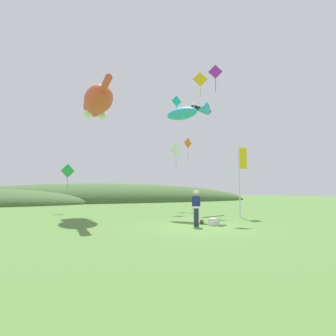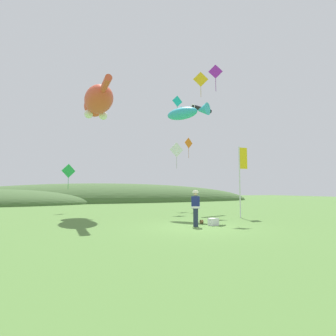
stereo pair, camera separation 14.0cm
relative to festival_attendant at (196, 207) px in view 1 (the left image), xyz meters
name	(u,v)px [view 1 (the left image)]	position (x,y,z in m)	size (l,w,h in m)	color
ground_plane	(199,227)	(0.01, -0.22, -0.95)	(120.00, 120.00, 0.00)	#517A38
distant_hill_ridge	(85,203)	(-3.21, 27.53, -0.95)	(50.76, 14.20, 5.51)	#426033
festival_attendant	(196,207)	(0.00, 0.00, 0.00)	(0.49, 0.44, 1.77)	#232D47
kite_spool	(202,222)	(0.81, 0.91, -0.85)	(0.13, 0.21, 0.21)	olive
picnic_cooler	(214,222)	(1.05, 0.11, -0.77)	(0.53, 0.40, 0.36)	white
festival_banner_pole	(241,171)	(4.70, 2.61, 2.07)	(0.66, 0.08, 4.62)	silver
kite_giant_cat	(97,102)	(-4.01, 7.49, 7.18)	(2.06, 6.84, 2.07)	#E04C33
kite_fish_windsock	(186,113)	(1.64, 4.47, 6.15)	(2.51, 3.07, 0.97)	#33B2CC
kite_tube_streamer	(201,109)	(4.78, 8.05, 7.82)	(2.21, 1.06, 0.44)	black
kite_diamond_orange	(188,143)	(4.26, 9.60, 5.04)	(0.94, 0.37, 1.90)	orange
kite_diamond_violet	(215,72)	(3.28, 3.27, 8.82)	(0.89, 0.43, 1.88)	purple
kite_diamond_teal	(177,101)	(4.40, 12.46, 9.87)	(1.17, 0.16, 2.08)	#19BFBF
kite_diamond_green	(68,171)	(-5.81, 10.83, 2.33)	(1.06, 0.46, 2.04)	green
kite_diamond_white	(176,150)	(2.07, 7.22, 3.96)	(1.19, 0.12, 2.10)	white
kite_diamond_gold	(200,80)	(4.24, 7.15, 10.01)	(1.21, 0.44, 2.18)	yellow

